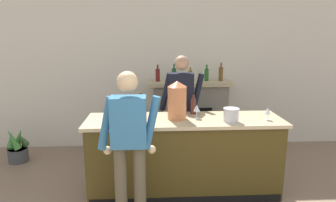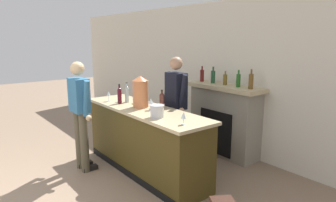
# 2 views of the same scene
# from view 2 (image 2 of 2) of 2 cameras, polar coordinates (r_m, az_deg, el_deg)

# --- Properties ---
(wall_back_panel) EXTENTS (12.00, 0.07, 2.75)m
(wall_back_panel) POSITION_cam_2_polar(r_m,az_deg,el_deg) (5.58, 12.41, 4.35)
(wall_back_panel) COLOR silver
(wall_back_panel) RESTS_ON ground_plane
(bar_counter) EXTENTS (2.53, 0.72, 1.02)m
(bar_counter) POSITION_cam_2_polar(r_m,az_deg,el_deg) (4.75, -4.50, -7.40)
(bar_counter) COLOR #443714
(bar_counter) RESTS_ON ground_plane
(fireplace_stone) EXTENTS (1.47, 0.52, 1.59)m
(fireplace_stone) POSITION_cam_2_polar(r_m,az_deg,el_deg) (5.50, 10.64, -3.39)
(fireplace_stone) COLOR gray
(fireplace_stone) RESTS_ON ground_plane
(potted_plant_corner) EXTENTS (0.33, 0.33, 0.61)m
(potted_plant_corner) POSITION_cam_2_polar(r_m,az_deg,el_deg) (7.56, -8.63, -2.40)
(potted_plant_corner) COLOR #44494B
(potted_plant_corner) RESTS_ON ground_plane
(person_customer) EXTENTS (0.66, 0.30, 1.74)m
(person_customer) POSITION_cam_2_polar(r_m,az_deg,el_deg) (4.85, -16.37, -1.94)
(person_customer) COLOR brown
(person_customer) RESTS_ON ground_plane
(person_bartender) EXTENTS (0.66, 0.34, 1.79)m
(person_bartender) POSITION_cam_2_polar(r_m,az_deg,el_deg) (4.95, 1.48, -0.79)
(person_bartender) COLOR #4F3D38
(person_bartender) RESTS_ON ground_plane
(copper_dispenser) EXTENTS (0.24, 0.28, 0.49)m
(copper_dispenser) POSITION_cam_2_polar(r_m,az_deg,el_deg) (4.64, -5.28, 1.79)
(copper_dispenser) COLOR #C97345
(copper_dispenser) RESTS_ON bar_counter
(ice_bucket_steel) EXTENTS (0.20, 0.20, 0.17)m
(ice_bucket_steel) POSITION_cam_2_polar(r_m,az_deg,el_deg) (4.05, -2.08, -1.94)
(ice_bucket_steel) COLOR silver
(ice_bucket_steel) RESTS_ON bar_counter
(wine_bottle_burgundy_dark) EXTENTS (0.08, 0.08, 0.28)m
(wine_bottle_burgundy_dark) POSITION_cam_2_polar(r_m,az_deg,el_deg) (4.60, -1.17, 0.24)
(wine_bottle_burgundy_dark) COLOR #4B251F
(wine_bottle_burgundy_dark) RESTS_ON bar_counter
(wine_bottle_merlot_tall) EXTENTS (0.07, 0.07, 0.34)m
(wine_bottle_merlot_tall) POSITION_cam_2_polar(r_m,az_deg,el_deg) (5.05, -7.84, 1.42)
(wine_bottle_merlot_tall) COLOR #A0B9BD
(wine_bottle_merlot_tall) RESTS_ON bar_counter
(wine_bottle_cabernet_heavy) EXTENTS (0.07, 0.07, 0.32)m
(wine_bottle_cabernet_heavy) POSITION_cam_2_polar(r_m,az_deg,el_deg) (4.98, -9.22, 1.15)
(wine_bottle_cabernet_heavy) COLOR #4A101C
(wine_bottle_cabernet_heavy) RESTS_ON bar_counter
(wine_glass_front_left) EXTENTS (0.07, 0.07, 0.16)m
(wine_glass_front_left) POSITION_cam_2_polar(r_m,az_deg,el_deg) (3.71, 2.99, -2.82)
(wine_glass_front_left) COLOR silver
(wine_glass_front_left) RESTS_ON bar_counter
(wine_glass_front_right) EXTENTS (0.07, 0.07, 0.17)m
(wine_glass_front_right) POSITION_cam_2_polar(r_m,az_deg,el_deg) (5.18, -11.29, 1.30)
(wine_glass_front_right) COLOR silver
(wine_glass_front_right) RESTS_ON bar_counter
(wine_glass_near_bucket) EXTENTS (0.08, 0.08, 0.18)m
(wine_glass_near_bucket) POSITION_cam_2_polar(r_m,az_deg,el_deg) (4.46, -3.31, -0.12)
(wine_glass_near_bucket) COLOR silver
(wine_glass_near_bucket) RESTS_ON bar_counter
(wine_glass_by_dispenser) EXTENTS (0.08, 0.08, 0.15)m
(wine_glass_by_dispenser) POSITION_cam_2_polar(r_m,az_deg,el_deg) (5.11, -9.12, 1.01)
(wine_glass_by_dispenser) COLOR silver
(wine_glass_by_dispenser) RESTS_ON bar_counter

